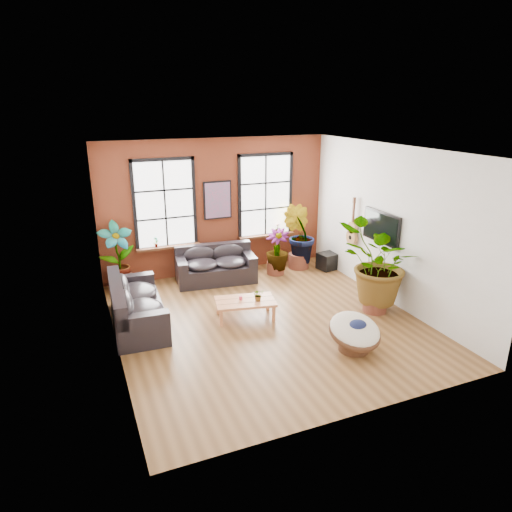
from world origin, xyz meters
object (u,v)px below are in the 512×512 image
at_px(sofa_back, 215,265).
at_px(papasan_chair, 355,332).
at_px(coffee_table, 245,302).
at_px(sofa_left, 134,306).

xyz_separation_m(sofa_back, papasan_chair, (1.30, -4.27, -0.04)).
distance_m(coffee_table, papasan_chair, 2.43).
height_order(sofa_back, papasan_chair, sofa_back).
height_order(sofa_back, sofa_left, sofa_left).
distance_m(sofa_left, papasan_chair, 4.40).
bearing_deg(coffee_table, papasan_chair, -44.70).
relative_size(sofa_left, coffee_table, 1.76).
relative_size(sofa_back, coffee_table, 1.52).
bearing_deg(coffee_table, sofa_left, 176.45).
bearing_deg(sofa_back, sofa_left, -136.52).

